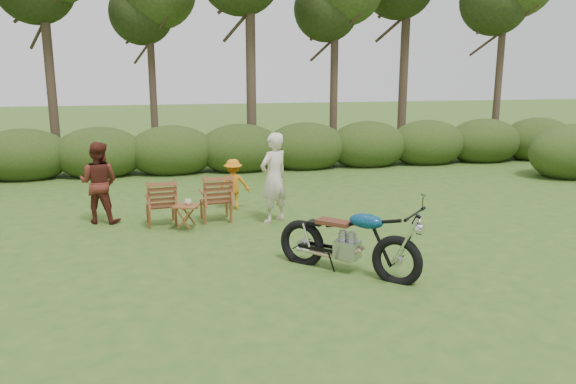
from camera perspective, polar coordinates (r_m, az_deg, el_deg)
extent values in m
plane|color=#2D531B|center=(8.32, 3.57, -8.74)|extent=(80.00, 80.00, 0.00)
cylinder|color=#382A1E|center=(18.85, -23.23, 13.37)|extent=(0.28, 0.28, 7.20)
cylinder|color=#382A1E|center=(19.65, -13.70, 12.63)|extent=(0.24, 0.24, 6.30)
sphere|color=#273B16|center=(19.76, -14.01, 18.31)|extent=(2.52, 2.52, 2.52)
cylinder|color=#382A1E|center=(17.67, -3.83, 15.18)|extent=(0.30, 0.30, 7.65)
cylinder|color=#382A1E|center=(19.39, 4.73, 13.20)|extent=(0.26, 0.26, 6.48)
cylinder|color=#382A1E|center=(21.49, 11.81, 14.85)|extent=(0.32, 0.32, 7.92)
cylinder|color=#382A1E|center=(20.71, 20.78, 12.91)|extent=(0.24, 0.24, 6.84)
ellipsoid|color=#263914|center=(17.06, -25.29, 3.33)|extent=(2.52, 1.68, 1.51)
ellipsoid|color=#263914|center=(16.72, -18.59, 3.72)|extent=(2.52, 1.68, 1.51)
ellipsoid|color=#263914|center=(16.62, -11.72, 4.06)|extent=(2.52, 1.68, 1.51)
ellipsoid|color=#263914|center=(16.76, -4.85, 4.35)|extent=(2.52, 1.68, 1.51)
ellipsoid|color=#263914|center=(17.13, 1.81, 4.57)|extent=(2.52, 1.68, 1.51)
ellipsoid|color=#263914|center=(17.72, 8.12, 4.72)|extent=(2.52, 1.68, 1.51)
ellipsoid|color=#263914|center=(18.51, 13.95, 4.81)|extent=(2.52, 1.68, 1.51)
ellipsoid|color=#263914|center=(19.48, 19.26, 4.84)|extent=(2.52, 1.68, 1.51)
ellipsoid|color=#263914|center=(20.59, 24.03, 4.84)|extent=(2.52, 1.68, 1.51)
ellipsoid|color=#263914|center=(17.63, 27.12, 3.56)|extent=(2.70, 1.80, 1.62)
imported|color=beige|center=(10.75, -10.11, -1.00)|extent=(0.15, 0.15, 0.11)
imported|color=beige|center=(11.21, -1.43, -3.05)|extent=(0.78, 0.71, 1.79)
imported|color=#552118|center=(11.80, -18.40, -2.91)|extent=(0.93, 0.82, 1.61)
imported|color=orange|center=(12.28, -5.52, -1.72)|extent=(0.71, 0.41, 1.10)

